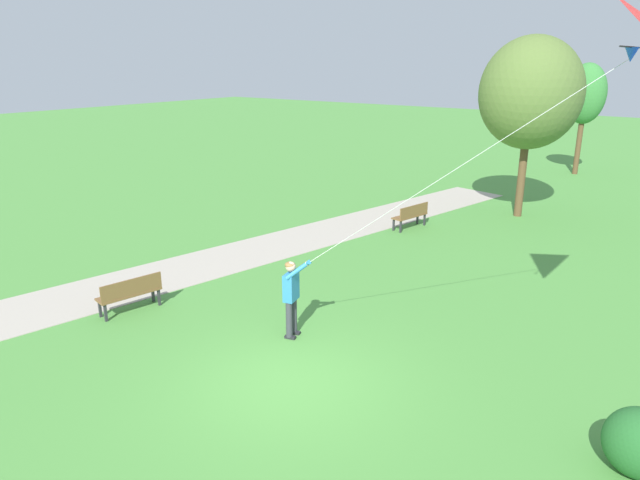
% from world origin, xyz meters
% --- Properties ---
extents(ground_plane, '(120.00, 120.00, 0.00)m').
position_xyz_m(ground_plane, '(0.00, 0.00, 0.00)').
color(ground_plane, '#4C8E3D').
extents(walkway_path, '(8.71, 31.84, 0.02)m').
position_xyz_m(walkway_path, '(-6.38, 2.00, 0.01)').
color(walkway_path, '#ADA393').
rests_on(walkway_path, ground).
extents(person_kite_flyer, '(0.63, 0.51, 1.83)m').
position_xyz_m(person_kite_flyer, '(-1.14, 1.50, 1.05)').
color(person_kite_flyer, '#232328').
rests_on(person_kite_flyer, ground).
extents(flying_kite, '(5.35, 2.22, 4.86)m').
position_xyz_m(flying_kite, '(4.07, 2.89, 6.20)').
color(flying_kite, red).
extents(park_bench_near_walkway, '(0.73, 1.56, 0.88)m').
position_xyz_m(park_bench_near_walkway, '(-5.04, 0.20, 0.51)').
color(park_bench_near_walkway, brown).
rests_on(park_bench_near_walkway, ground).
extents(park_bench_far_walkway, '(0.73, 1.56, 0.88)m').
position_xyz_m(park_bench_far_walkway, '(-2.96, 10.49, 0.51)').
color(park_bench_far_walkway, brown).
rests_on(park_bench_far_walkway, ground).
extents(tree_horizon_far, '(3.68, 3.74, 6.64)m').
position_xyz_m(tree_horizon_far, '(-0.43, 14.48, 4.60)').
color(tree_horizon_far, brown).
rests_on(tree_horizon_far, ground).
extents(tree_lakeside_far, '(2.01, 1.67, 5.62)m').
position_xyz_m(tree_lakeside_far, '(-0.71, 24.68, 4.06)').
color(tree_lakeside_far, brown).
rests_on(tree_lakeside_far, ground).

